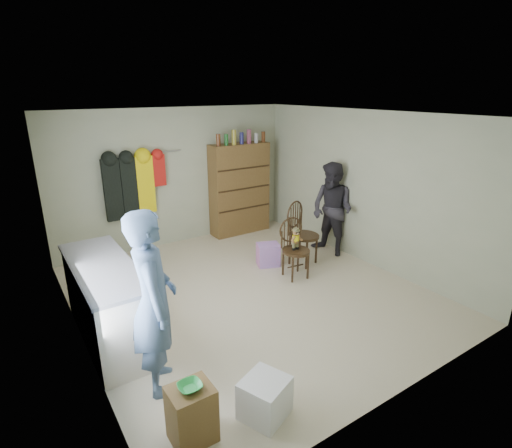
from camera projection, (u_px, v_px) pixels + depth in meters
ground_plane at (249, 293)px, 5.79m from camera, size 5.00×5.00×0.00m
room_walls at (229, 179)px, 5.69m from camera, size 5.00×5.00×5.00m
counter at (107, 302)px, 4.61m from camera, size 0.64×1.86×0.94m
stool at (192, 414)px, 3.30m from camera, size 0.36×0.31×0.51m
bowl at (190, 387)px, 3.21m from camera, size 0.19×0.19×0.05m
plastic_tub at (265, 398)px, 3.57m from camera, size 0.50×0.49×0.37m
chair_front at (294, 244)px, 6.15m from camera, size 0.46×0.46×0.94m
chair_far at (301, 231)px, 6.61m from camera, size 0.60×0.60×1.06m
striped_bag at (268, 255)px, 6.63m from camera, size 0.43×0.39×0.38m
person_left at (154, 303)px, 3.73m from camera, size 0.59×0.76×1.83m
person_right at (332, 209)px, 6.92m from camera, size 0.72×0.87×1.63m
dresser at (240, 188)px, 7.96m from camera, size 1.20×0.39×2.08m
coat_rack at (133, 184)px, 6.82m from camera, size 1.42×0.12×1.09m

